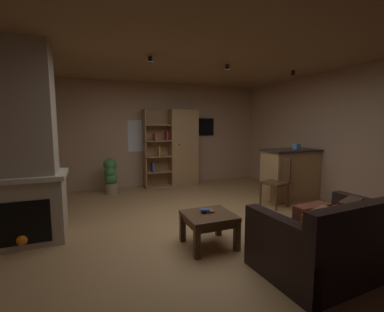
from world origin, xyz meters
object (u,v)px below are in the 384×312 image
at_px(kitchen_bar_counter, 294,174).
at_px(table_book_1, 205,210).
at_px(leather_couch, 332,242).
at_px(wall_mounted_tv, 200,127).
at_px(potted_floor_plant, 111,176).
at_px(dining_chair, 277,179).
at_px(bookshelf_cabinet, 180,148).
at_px(stone_fireplace, 22,154).
at_px(table_book_0, 209,211).
at_px(tissue_box, 296,147).
at_px(coffee_table, 209,220).

xyz_separation_m(kitchen_bar_counter, table_book_1, (-2.68, -1.30, -0.06)).
distance_m(leather_couch, wall_mounted_tv, 4.82).
bearing_deg(potted_floor_plant, wall_mounted_tv, 11.43).
xyz_separation_m(kitchen_bar_counter, dining_chair, (-0.70, -0.31, 0.00)).
distance_m(dining_chair, wall_mounted_tv, 2.83).
height_order(bookshelf_cabinet, dining_chair, bookshelf_cabinet).
xyz_separation_m(dining_chair, wall_mounted_tv, (-0.51, 2.61, 0.97)).
relative_size(bookshelf_cabinet, leather_couch, 1.21).
xyz_separation_m(stone_fireplace, table_book_0, (2.23, -1.00, -0.73)).
relative_size(stone_fireplace, table_book_0, 23.86).
xyz_separation_m(tissue_box, potted_floor_plant, (-3.60, 1.85, -0.69)).
distance_m(coffee_table, table_book_1, 0.14).
bearing_deg(stone_fireplace, potted_floor_plant, 59.52).
relative_size(kitchen_bar_counter, wall_mounted_tv, 1.67).
bearing_deg(table_book_0, coffee_table, -116.68).
bearing_deg(tissue_box, kitchen_bar_counter, 72.00).
bearing_deg(table_book_0, table_book_1, 174.78).
height_order(bookshelf_cabinet, wall_mounted_tv, bookshelf_cabinet).
xyz_separation_m(kitchen_bar_counter, leather_couch, (-1.66, -2.35, -0.22)).
bearing_deg(table_book_1, stone_fireplace, 155.46).
bearing_deg(bookshelf_cabinet, stone_fireplace, -141.37).
xyz_separation_m(kitchen_bar_counter, tissue_box, (-0.01, -0.04, 0.58)).
xyz_separation_m(stone_fireplace, kitchen_bar_counter, (4.86, 0.31, -0.64)).
bearing_deg(table_book_1, kitchen_bar_counter, 25.95).
distance_m(kitchen_bar_counter, table_book_1, 2.98).
height_order(kitchen_bar_counter, tissue_box, tissue_box).
distance_m(table_book_0, dining_chair, 2.17).
bearing_deg(kitchen_bar_counter, tissue_box, -108.00).
distance_m(bookshelf_cabinet, potted_floor_plant, 1.85).
height_order(coffee_table, table_book_0, table_book_0).
height_order(leather_couch, wall_mounted_tv, wall_mounted_tv).
bearing_deg(leather_couch, potted_floor_plant, 115.06).
bearing_deg(kitchen_bar_counter, potted_floor_plant, 153.32).
distance_m(bookshelf_cabinet, table_book_1, 3.52).
height_order(leather_couch, dining_chair, dining_chair).
xyz_separation_m(kitchen_bar_counter, potted_floor_plant, (-3.61, 1.81, -0.11)).
bearing_deg(leather_couch, tissue_box, 54.57).
bearing_deg(kitchen_bar_counter, coffee_table, -152.80).
xyz_separation_m(tissue_box, table_book_1, (-2.67, -1.27, -0.64)).
xyz_separation_m(stone_fireplace, dining_chair, (4.15, 0.00, -0.64)).
bearing_deg(stone_fireplace, dining_chair, 0.02).
xyz_separation_m(tissue_box, coffee_table, (-2.64, -1.33, -0.77)).
distance_m(potted_floor_plant, wall_mounted_tv, 2.68).
distance_m(stone_fireplace, kitchen_bar_counter, 4.91).
bearing_deg(dining_chair, table_book_0, -152.51).
bearing_deg(tissue_box, table_book_0, -154.04).
xyz_separation_m(leather_couch, dining_chair, (0.96, 2.05, 0.22)).
height_order(tissue_box, coffee_table, tissue_box).
bearing_deg(bookshelf_cabinet, coffee_table, -102.96).
distance_m(tissue_box, potted_floor_plant, 4.10).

